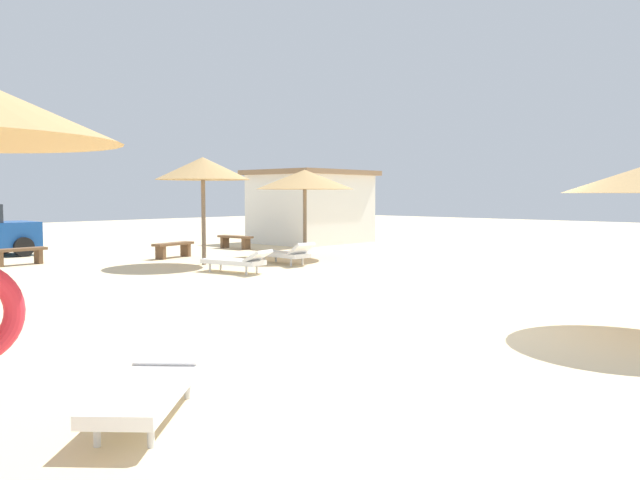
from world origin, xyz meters
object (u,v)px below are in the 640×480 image
object	(u,v)px
parasol_2	(203,169)
lounger_2	(237,261)
bench_1	(19,253)
bench_2	(173,247)
lounger_3	(286,254)
parasol_3	(305,180)
lounger_0	(151,381)
beach_cabana	(311,206)
bench_0	(235,240)

from	to	relation	value
parasol_2	lounger_2	world-z (taller)	parasol_2
bench_1	bench_2	xyz separation A→B (m)	(4.19, -1.52, 0.00)
parasol_2	bench_1	xyz separation A→B (m)	(-3.68, 3.81, -2.42)
parasol_2	bench_2	distance (m)	3.37
lounger_2	lounger_3	xyz separation A→B (m)	(2.24, 0.47, 0.00)
parasol_3	bench_2	size ratio (longest dim) A/B	2.02
lounger_0	lounger_3	xyz separation A→B (m)	(9.57, 7.97, -0.00)
lounger_0	bench_1	xyz separation A→B (m)	(4.22, 13.47, 0.03)
lounger_0	lounger_2	world-z (taller)	lounger_0
parasol_3	bench_2	xyz separation A→B (m)	(-2.81, 3.14, -2.15)
lounger_2	bench_2	size ratio (longest dim) A/B	1.29
parasol_3	beach_cabana	distance (m)	6.58
bench_1	bench_2	distance (m)	4.46
parasol_2	lounger_0	world-z (taller)	parasol_2
lounger_0	bench_2	distance (m)	14.61
lounger_0	bench_0	bearing A→B (deg)	47.66
parasol_2	beach_cabana	bearing A→B (deg)	22.87
bench_1	parasol_3	bearing A→B (deg)	-33.67
lounger_0	bench_1	distance (m)	14.11
parasol_3	parasol_2	bearing A→B (deg)	165.56
lounger_2	bench_0	size ratio (longest dim) A/B	1.31
bench_2	parasol_3	bearing A→B (deg)	-48.17
beach_cabana	parasol_3	bearing A→B (deg)	-138.46
lounger_0	beach_cabana	xyz separation A→B (m)	(16.10, 13.12, 1.22)
lounger_2	parasol_3	bearing A→B (deg)	18.49
parasol_3	bench_0	size ratio (longest dim) A/B	2.04
parasol_2	bench_2	bearing A→B (deg)	77.28
parasol_2	lounger_0	xyz separation A→B (m)	(-7.89, -9.66, -2.45)
bench_0	beach_cabana	distance (m)	4.35
bench_2	lounger_2	bearing A→B (deg)	-103.65
parasol_3	lounger_0	bearing A→B (deg)	-141.90
parasol_3	bench_1	world-z (taller)	parasol_3
bench_0	bench_2	bearing A→B (deg)	-162.12
bench_0	beach_cabana	bearing A→B (deg)	0.58
parasol_2	bench_2	xyz separation A→B (m)	(0.52, 2.29, -2.42)
lounger_0	bench_0	xyz separation A→B (m)	(11.92, 13.07, 0.03)
parasol_2	lounger_2	distance (m)	3.32
lounger_2	bench_0	bearing A→B (deg)	50.58
parasol_2	parasol_3	distance (m)	3.45
bench_2	beach_cabana	bearing A→B (deg)	8.68
bench_1	bench_2	bearing A→B (deg)	-19.97
bench_2	bench_0	bearing A→B (deg)	17.88
bench_2	beach_cabana	distance (m)	7.87
parasol_3	beach_cabana	world-z (taller)	beach_cabana
parasol_3	lounger_3	world-z (taller)	parasol_3
parasol_2	bench_0	size ratio (longest dim) A/B	2.02
bench_2	beach_cabana	world-z (taller)	beach_cabana
parasol_2	lounger_3	size ratio (longest dim) A/B	1.60
lounger_0	bench_0	world-z (taller)	lounger_0
parasol_2	bench_2	world-z (taller)	parasol_2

